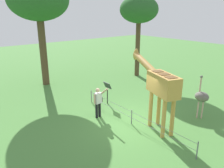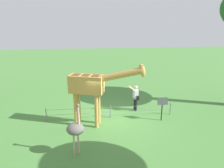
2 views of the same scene
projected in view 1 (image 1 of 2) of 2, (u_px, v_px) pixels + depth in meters
ground_plane at (133, 123)px, 11.00m from camera, size 60.00×60.00×0.00m
giraffe at (159, 84)px, 9.98m from camera, size 3.76×1.64×3.40m
visitor at (98, 101)px, 11.37m from camera, size 0.68×0.58×1.67m
ostrich at (202, 97)px, 11.16m from camera, size 0.70×0.56×2.25m
tree_east at (139, 11)px, 17.50m from camera, size 3.02×3.02×6.39m
tree_northeast at (38, 0)px, 15.02m from camera, size 4.10×4.10×7.41m
info_sign at (107, 88)px, 13.06m from camera, size 0.56×0.21×1.32m
wire_fence at (132, 116)px, 10.82m from camera, size 7.05×0.05×0.75m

